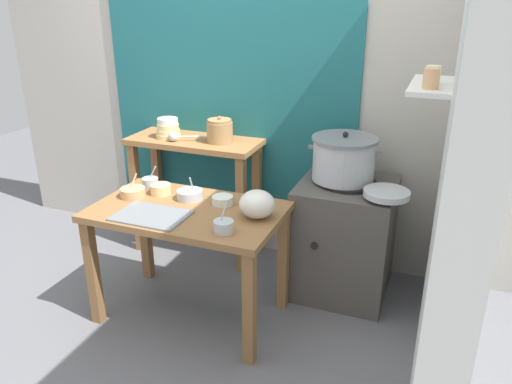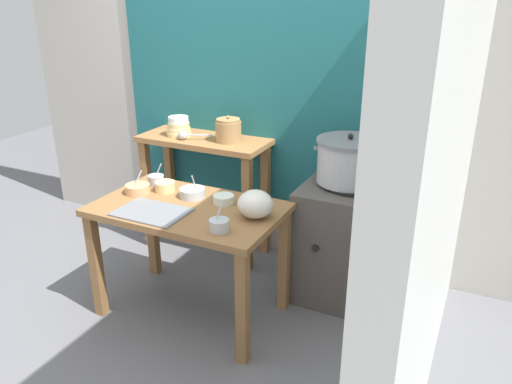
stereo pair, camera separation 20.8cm
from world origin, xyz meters
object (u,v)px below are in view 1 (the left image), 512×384
wide_pan (387,193)px  prep_bowl_1 (224,226)px  back_shelf_table (195,168)px  bowl_stack_enamel (168,129)px  prep_bowl_5 (150,182)px  ladle (175,137)px  stove_block (344,238)px  prep_bowl_2 (223,200)px  prep_bowl_3 (133,192)px  clay_pot (220,131)px  prep_table (188,226)px  prep_bowl_4 (190,194)px  steamer_pot (344,158)px  plastic_bag (257,204)px  prep_bowl_0 (161,189)px  serving_tray (151,216)px

wide_pan → prep_bowl_1: bearing=-138.3°
back_shelf_table → wide_pan: size_ratio=3.58×
bowl_stack_enamel → prep_bowl_5: (0.16, -0.52, -0.21)m
ladle → prep_bowl_5: (0.07, -0.45, -0.18)m
stove_block → wide_pan: size_ratio=2.91×
prep_bowl_2 → prep_bowl_3: bearing=-170.3°
prep_bowl_3 → clay_pot: bearing=70.6°
prep_table → clay_pot: clay_pot is taller
wide_pan → prep_bowl_4: bearing=-163.8°
back_shelf_table → steamer_pot: (1.11, -0.11, 0.24)m
prep_bowl_3 → prep_bowl_4: size_ratio=0.97×
prep_table → wide_pan: wide_pan is taller
ladle → prep_bowl_1: ladle is taller
prep_table → clay_pot: 0.85m
clay_pot → prep_bowl_5: 0.64m
prep_bowl_2 → prep_bowl_5: bearing=172.3°
prep_bowl_1 → prep_bowl_4: 0.50m
ladle → prep_bowl_5: bearing=-81.3°
plastic_bag → clay_pot: bearing=128.0°
steamer_pot → clay_pot: (-0.90, 0.11, 0.06)m
bowl_stack_enamel → ladle: bowl_stack_enamel is taller
back_shelf_table → prep_bowl_0: size_ratio=7.66×
ladle → prep_bowl_2: ladle is taller
prep_bowl_0 → prep_bowl_2: 0.42m
prep_bowl_1 → stove_block: bearing=59.9°
clay_pot → prep_bowl_0: clay_pot is taller
serving_tray → prep_bowl_5: prep_bowl_5 is taller
back_shelf_table → bowl_stack_enamel: bearing=-171.2°
prep_table → steamer_pot: 1.05m
back_shelf_table → serving_tray: 0.95m
serving_tray → stove_block: bearing=40.3°
serving_tray → wide_pan: (1.19, 0.63, 0.07)m
prep_bowl_3 → prep_bowl_5: prep_bowl_5 is taller
prep_bowl_5 → prep_bowl_3: bearing=-95.3°
plastic_bag → prep_bowl_2: bearing=159.4°
stove_block → plastic_bag: size_ratio=3.90×
prep_table → serving_tray: bearing=-127.9°
ladle → plastic_bag: (0.86, -0.62, -0.14)m
wide_pan → prep_bowl_4: 1.16m
ladle → prep_bowl_3: (0.05, -0.62, -0.18)m
prep_bowl_2 → prep_bowl_3: prep_bowl_3 is taller
prep_bowl_1 → prep_bowl_2: 0.37m
clay_pot → bowl_stack_enamel: (-0.40, -0.03, -0.01)m
steamer_pot → prep_table: bearing=-139.9°
clay_pot → prep_bowl_0: bearing=-101.0°
plastic_bag → prep_bowl_1: size_ratio=1.22×
plastic_bag → prep_bowl_2: (-0.25, 0.10, -0.05)m
prep_bowl_0 → prep_bowl_4: bearing=-2.0°
ladle → prep_bowl_2: bearing=-40.5°
steamer_pot → prep_bowl_4: (-0.82, -0.51, -0.17)m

